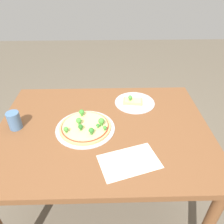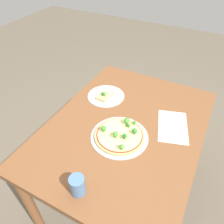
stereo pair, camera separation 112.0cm
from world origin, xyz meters
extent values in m
plane|color=brown|center=(0.00, 0.00, 0.00)|extent=(8.00, 8.00, 0.00)
cube|color=brown|center=(0.00, 0.00, 0.73)|extent=(1.24, 0.92, 0.04)
cylinder|color=brown|center=(-0.56, -0.40, 0.36)|extent=(0.06, 0.06, 0.71)
cylinder|color=brown|center=(0.56, -0.40, 0.36)|extent=(0.06, 0.06, 0.71)
cylinder|color=brown|center=(-0.56, 0.40, 0.36)|extent=(0.06, 0.06, 0.71)
cylinder|color=#B7B7BC|center=(0.10, 0.01, 0.75)|extent=(0.34, 0.34, 0.00)
cylinder|color=tan|center=(0.10, 0.01, 0.76)|extent=(0.30, 0.30, 0.01)
cylinder|color=#A82D1E|center=(0.10, 0.01, 0.77)|extent=(0.27, 0.27, 0.00)
cylinder|color=#EFD684|center=(0.10, 0.01, 0.77)|extent=(0.26, 0.26, 0.00)
sphere|color=#337A2D|center=(0.06, 0.09, 0.80)|extent=(0.03, 0.03, 0.03)
cylinder|color=#3F8136|center=(0.06, 0.09, 0.78)|extent=(0.01, 0.01, 0.01)
sphere|color=#3D8933|center=(0.13, -0.08, 0.80)|extent=(0.03, 0.03, 0.03)
cylinder|color=#488E3A|center=(0.13, -0.08, 0.78)|extent=(0.01, 0.01, 0.01)
sphere|color=#479338|center=(0.14, 0.00, 0.80)|extent=(0.03, 0.03, 0.03)
cylinder|color=#51973E|center=(0.14, 0.00, 0.78)|extent=(0.01, 0.01, 0.01)
sphere|color=#286B23|center=(0.12, 0.05, 0.80)|extent=(0.03, 0.03, 0.03)
cylinder|color=#37742D|center=(0.12, 0.05, 0.78)|extent=(0.01, 0.01, 0.01)
sphere|color=#3D8933|center=(-0.01, 0.06, 0.79)|extent=(0.02, 0.02, 0.02)
cylinder|color=#488E3A|center=(-0.01, 0.06, 0.78)|extent=(0.01, 0.01, 0.01)
sphere|color=#479338|center=(0.01, 0.01, 0.81)|extent=(0.04, 0.04, 0.04)
cylinder|color=#51973E|center=(0.01, 0.01, 0.78)|extent=(0.02, 0.02, 0.02)
sphere|color=#479338|center=(0.20, 0.07, 0.80)|extent=(0.03, 0.03, 0.03)
cylinder|color=#51973E|center=(0.20, 0.07, 0.78)|extent=(0.01, 0.01, 0.01)
sphere|color=#337A2D|center=(0.03, 0.03, 0.79)|extent=(0.02, 0.02, 0.02)
cylinder|color=#3F8136|center=(0.03, 0.03, 0.78)|extent=(0.01, 0.01, 0.01)
cylinder|color=#B7B7BC|center=(-0.21, -0.26, 0.75)|extent=(0.27, 0.27, 0.00)
cube|color=tan|center=(-0.20, -0.26, 0.76)|extent=(0.14, 0.09, 0.02)
cube|color=#EFD684|center=(-0.20, -0.26, 0.77)|extent=(0.12, 0.08, 0.00)
sphere|color=#479338|center=(-0.18, -0.25, 0.80)|extent=(0.03, 0.03, 0.03)
cylinder|color=#51973E|center=(-0.18, -0.25, 0.78)|extent=(0.01, 0.01, 0.01)
sphere|color=#3D8933|center=(-0.18, -0.27, 0.79)|extent=(0.02, 0.02, 0.02)
cylinder|color=#488E3A|center=(-0.18, -0.27, 0.78)|extent=(0.01, 0.01, 0.01)
cylinder|color=#4C7099|center=(0.51, -0.01, 0.80)|extent=(0.07, 0.07, 0.11)
cube|color=silver|center=(-0.13, 0.27, 0.75)|extent=(0.32, 0.25, 0.00)
camera|label=1|loc=(-0.03, 0.98, 1.57)|focal=35.00mm
camera|label=2|loc=(0.90, 0.38, 1.71)|focal=35.00mm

